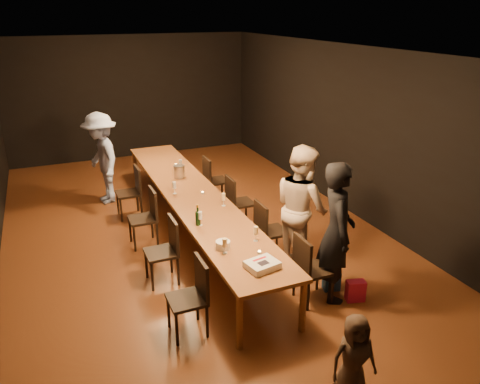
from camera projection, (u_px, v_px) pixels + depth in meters
name	position (u px, v px, depth m)	size (l,w,h in m)	color
ground	(195.00, 235.00, 7.90)	(10.00, 10.00, 0.00)	#482012
room_shell	(190.00, 113.00, 7.14)	(6.04, 10.04, 3.02)	black
table	(193.00, 197.00, 7.65)	(0.90, 6.00, 0.75)	brown
chair_right_0	(314.00, 269.00, 5.99)	(0.42, 0.42, 0.93)	black
chair_right_1	(272.00, 230.00, 7.01)	(0.42, 0.42, 0.93)	black
chair_right_2	(241.00, 202.00, 8.04)	(0.42, 0.42, 0.93)	black
chair_right_3	(216.00, 180.00, 9.07)	(0.42, 0.42, 0.93)	black
chair_left_0	(187.00, 299.00, 5.37)	(0.42, 0.42, 0.93)	black
chair_left_1	(161.00, 252.00, 6.40)	(0.42, 0.42, 0.93)	black
chair_left_2	(142.00, 218.00, 7.42)	(0.42, 0.42, 0.93)	black
chair_left_3	(128.00, 193.00, 8.45)	(0.42, 0.42, 0.93)	black
woman_birthday	(337.00, 232.00, 5.92)	(0.68, 0.45, 1.86)	black
woman_tan	(301.00, 207.00, 6.69)	(0.89, 0.70, 1.84)	beige
man_blue	(102.00, 159.00, 8.95)	(1.15, 0.66, 1.78)	#8598CE
child	(354.00, 358.00, 4.45)	(0.46, 0.30, 0.94)	#402E24
gift_bag_red	(355.00, 291.00, 6.09)	(0.24, 0.13, 0.29)	#CA1E50
gift_bag_blue	(332.00, 280.00, 6.34)	(0.22, 0.15, 0.27)	#225294
birthday_cake	(262.00, 265.00, 5.44)	(0.41, 0.35, 0.09)	white
plate_stack	(223.00, 245.00, 5.87)	(0.19, 0.19, 0.10)	white
champagne_bottle	(198.00, 215.00, 6.48)	(0.07, 0.07, 0.30)	black
ice_bucket	(179.00, 171.00, 8.34)	(0.20, 0.20, 0.22)	silver
wineglass_0	(225.00, 246.00, 5.74)	(0.06, 0.06, 0.21)	beige
wineglass_1	(256.00, 234.00, 6.04)	(0.06, 0.06, 0.21)	beige
wineglass_2	(200.00, 219.00, 6.49)	(0.06, 0.06, 0.21)	silver
wineglass_3	(224.00, 200.00, 7.13)	(0.06, 0.06, 0.21)	beige
wineglass_4	(174.00, 188.00, 7.60)	(0.06, 0.06, 0.21)	silver
wineglass_5	(181.00, 165.00, 8.70)	(0.06, 0.06, 0.21)	silver
tealight_near	(259.00, 252.00, 5.77)	(0.05, 0.05, 0.03)	#B2B7B2
tealight_mid	(203.00, 193.00, 7.63)	(0.05, 0.05, 0.03)	#B2B7B2
tealight_far	(176.00, 165.00, 9.00)	(0.05, 0.05, 0.03)	#B2B7B2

